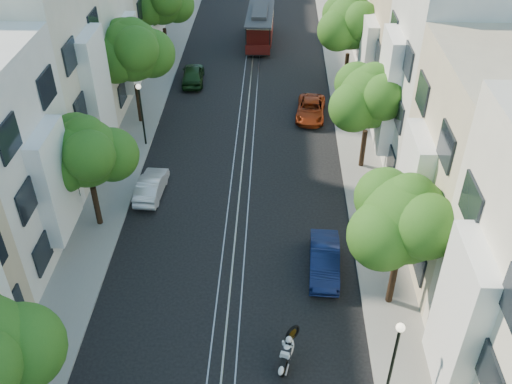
# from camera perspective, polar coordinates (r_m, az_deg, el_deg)

# --- Properties ---
(ground) EXTENTS (200.00, 200.00, 0.00)m
(ground) POSITION_cam_1_polar(r_m,az_deg,el_deg) (41.73, -0.77, 8.87)
(ground) COLOR black
(ground) RESTS_ON ground
(sidewalk_east) EXTENTS (2.50, 80.00, 0.12)m
(sidewalk_east) POSITION_cam_1_polar(r_m,az_deg,el_deg) (42.01, 9.27, 8.67)
(sidewalk_east) COLOR gray
(sidewalk_east) RESTS_ON ground
(sidewalk_west) EXTENTS (2.50, 80.00, 0.12)m
(sidewalk_west) POSITION_cam_1_polar(r_m,az_deg,el_deg) (42.64, -10.67, 8.95)
(sidewalk_west) COLOR gray
(sidewalk_west) RESTS_ON ground
(rail_left) EXTENTS (0.06, 80.00, 0.02)m
(rail_left) POSITION_cam_1_polar(r_m,az_deg,el_deg) (41.75, -1.53, 8.89)
(rail_left) COLOR gray
(rail_left) RESTS_ON ground
(rail_slot) EXTENTS (0.06, 80.00, 0.02)m
(rail_slot) POSITION_cam_1_polar(r_m,az_deg,el_deg) (41.72, -0.77, 8.88)
(rail_slot) COLOR gray
(rail_slot) RESTS_ON ground
(rail_right) EXTENTS (0.06, 80.00, 0.02)m
(rail_right) POSITION_cam_1_polar(r_m,az_deg,el_deg) (41.70, -0.01, 8.87)
(rail_right) COLOR gray
(rail_right) RESTS_ON ground
(lane_line) EXTENTS (0.08, 80.00, 0.01)m
(lane_line) POSITION_cam_1_polar(r_m,az_deg,el_deg) (41.73, -0.77, 8.87)
(lane_line) COLOR tan
(lane_line) RESTS_ON ground
(townhouses_east) EXTENTS (7.75, 72.00, 12.00)m
(townhouses_east) POSITION_cam_1_polar(r_m,az_deg,el_deg) (40.73, 16.67, 14.66)
(townhouses_east) COLOR beige
(townhouses_east) RESTS_ON ground
(townhouses_west) EXTENTS (7.75, 72.00, 11.76)m
(townhouses_west) POSITION_cam_1_polar(r_m,az_deg,el_deg) (41.83, -17.89, 14.85)
(townhouses_west) COLOR silver
(townhouses_west) RESTS_ON ground
(tree_e_b) EXTENTS (4.93, 4.08, 6.68)m
(tree_e_b) POSITION_cam_1_polar(r_m,az_deg,el_deg) (23.71, 14.76, -2.84)
(tree_e_b) COLOR black
(tree_e_b) RESTS_ON ground
(tree_e_c) EXTENTS (4.84, 3.99, 6.52)m
(tree_e_c) POSITION_cam_1_polar(r_m,az_deg,el_deg) (32.89, 11.40, 9.15)
(tree_e_c) COLOR black
(tree_e_c) RESTS_ON ground
(tree_e_d) EXTENTS (5.01, 4.16, 6.85)m
(tree_e_d) POSITION_cam_1_polar(r_m,az_deg,el_deg) (42.80, 9.53, 16.23)
(tree_e_d) COLOR black
(tree_e_d) RESTS_ON ground
(tree_w_b) EXTENTS (4.72, 3.87, 6.27)m
(tree_w_b) POSITION_cam_1_polar(r_m,az_deg,el_deg) (28.78, -16.55, 3.62)
(tree_w_b) COLOR black
(tree_w_b) RESTS_ON ground
(tree_w_c) EXTENTS (5.13, 4.28, 7.09)m
(tree_w_c) POSITION_cam_1_polar(r_m,az_deg,el_deg) (37.88, -12.22, 13.55)
(tree_w_c) COLOR black
(tree_w_c) RESTS_ON ground
(tree_w_d) EXTENTS (4.84, 3.99, 6.52)m
(tree_w_d) POSITION_cam_1_polar(r_m,az_deg,el_deg) (48.13, -9.33, 18.17)
(tree_w_d) COLOR black
(tree_w_d) RESTS_ON ground
(lamp_east) EXTENTS (0.32, 0.32, 4.16)m
(lamp_east) POSITION_cam_1_polar(r_m,az_deg,el_deg) (21.39, 13.73, -15.25)
(lamp_east) COLOR black
(lamp_east) RESTS_ON ground
(lamp_west) EXTENTS (0.32, 0.32, 4.16)m
(lamp_west) POSITION_cam_1_polar(r_m,az_deg,el_deg) (35.99, -11.44, 8.47)
(lamp_west) COLOR black
(lamp_west) RESTS_ON ground
(sportbike_rider) EXTENTS (0.87, 1.87, 1.48)m
(sportbike_rider) POSITION_cam_1_polar(r_m,az_deg,el_deg) (23.46, 3.17, -15.51)
(sportbike_rider) COLOR black
(sportbike_rider) RESTS_ON ground
(cable_car) EXTENTS (2.41, 7.19, 2.74)m
(cable_car) POSITION_cam_1_polar(r_m,az_deg,el_deg) (51.58, 0.40, 16.36)
(cable_car) COLOR black
(cable_car) RESTS_ON ground
(parked_car_e_mid) EXTENTS (1.57, 4.03, 1.31)m
(parked_car_e_mid) POSITION_cam_1_polar(r_m,az_deg,el_deg) (27.38, 6.85, -6.77)
(parked_car_e_mid) COLOR #0C163E
(parked_car_e_mid) RESTS_ON ground
(parked_car_e_far) EXTENTS (2.30, 4.29, 1.14)m
(parked_car_e_far) POSITION_cam_1_polar(r_m,az_deg,el_deg) (39.90, 5.49, 8.25)
(parked_car_e_far) COLOR #952C0D
(parked_car_e_far) RESTS_ON ground
(parked_car_w_mid) EXTENTS (1.47, 3.68, 1.19)m
(parked_car_w_mid) POSITION_cam_1_polar(r_m,az_deg,el_deg) (32.50, -10.43, 0.63)
(parked_car_w_mid) COLOR silver
(parked_car_w_mid) RESTS_ON ground
(parked_car_w_far) EXTENTS (1.89, 4.12, 1.37)m
(parked_car_w_far) POSITION_cam_1_polar(r_m,az_deg,el_deg) (44.79, -6.33, 11.63)
(parked_car_w_far) COLOR black
(parked_car_w_far) RESTS_ON ground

